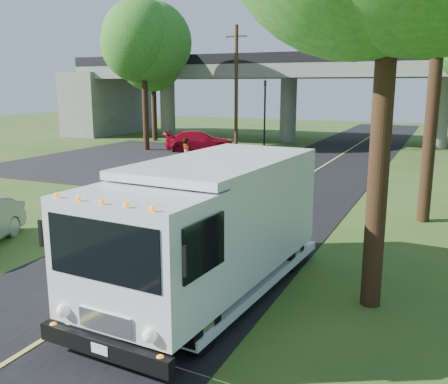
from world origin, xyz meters
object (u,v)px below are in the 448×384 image
Objects in this scene: tree_left_lot at (144,41)px; traffic_signal at (265,107)px; red_sedan at (200,141)px; pedestrian at (186,153)px; tree_left_far at (154,54)px; step_van at (209,224)px; utility_pole at (236,88)px.

traffic_signal is at bearing 28.11° from tree_left_lot.
red_sedan is (-4.06, -2.86, -2.45)m from traffic_signal.
traffic_signal is at bearing -69.86° from pedestrian.
tree_left_far reaches higher than red_sedan.
traffic_signal is 5.54m from red_sedan.
traffic_signal is at bearing 110.97° from step_van.
step_van reaches higher than red_sedan.
traffic_signal is 2.84× the size of pedestrian.
tree_left_far reaches higher than traffic_signal.
tree_left_lot is 1.06× the size of tree_left_far.
tree_left_far is 16.89m from pedestrian.
tree_left_lot is at bearing -63.43° from tree_left_far.
tree_left_far reaches higher than step_van.
utility_pole reaches higher than step_van.
tree_left_lot reaches higher than red_sedan.
step_van is (7.97, -26.00, -1.49)m from traffic_signal.
red_sedan is (6.73, -4.69, -6.70)m from tree_left_far.
utility_pole is 9.15m from pedestrian.
utility_pole is 7.43m from tree_left_lot.
red_sedan is (-12.03, 23.15, -0.96)m from step_van.
tree_left_far reaches higher than utility_pole.
step_van reaches higher than pedestrian.
traffic_signal reaches higher than pedestrian.
tree_left_lot is 8.17m from red_sedan.
traffic_signal is 1.00× the size of red_sedan.
utility_pole is at bearing -126.87° from traffic_signal.
utility_pole is (-1.50, -2.00, 1.40)m from traffic_signal.
tree_left_lot is at bearing -161.03° from utility_pole.
red_sedan is at bearing -144.91° from traffic_signal.
tree_left_far reaches higher than pedestrian.
utility_pole is at bearing 115.46° from step_van.
traffic_signal is at bearing -9.65° from tree_left_far.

